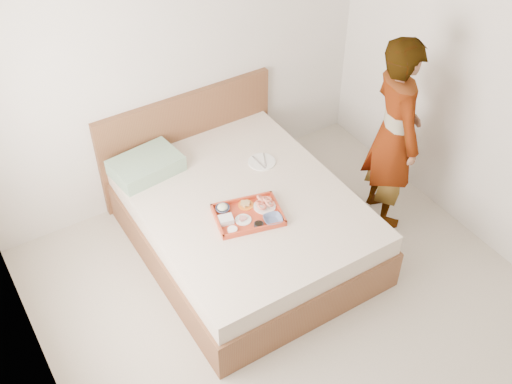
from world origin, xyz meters
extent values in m
cube|color=#C0B4A2|center=(0.00, 0.00, 0.00)|extent=(3.50, 4.00, 0.01)
cube|color=silver|center=(0.00, 2.00, 1.30)|extent=(3.50, 0.01, 2.60)
cube|color=silver|center=(-1.75, 0.00, 1.30)|extent=(0.01, 4.00, 2.60)
cube|color=brown|center=(0.01, 1.00, 0.27)|extent=(1.65, 2.00, 0.53)
cube|color=brown|center=(0.01, 1.97, 0.47)|extent=(1.65, 0.06, 0.95)
cube|color=#8BB189|center=(-0.50, 1.70, 0.60)|extent=(0.59, 0.44, 0.13)
cube|color=#BB3B1B|center=(-0.07, 0.80, 0.55)|extent=(0.57, 0.47, 0.05)
cylinder|color=white|center=(0.09, 0.82, 0.55)|extent=(0.21, 0.21, 0.01)
imported|color=navy|center=(0.06, 0.66, 0.56)|extent=(0.17, 0.17, 0.03)
cylinder|color=black|center=(-0.06, 0.67, 0.56)|extent=(0.09, 0.09, 0.03)
cylinder|color=white|center=(-0.12, 0.78, 0.55)|extent=(0.15, 0.15, 0.01)
cylinder|color=orange|center=(-0.02, 0.91, 0.55)|extent=(0.15, 0.15, 0.01)
imported|color=navy|center=(-0.20, 0.95, 0.56)|extent=(0.13, 0.13, 0.03)
cube|color=silver|center=(-0.24, 0.83, 0.57)|extent=(0.12, 0.11, 0.05)
cylinder|color=white|center=(-0.25, 0.72, 0.56)|extent=(0.09, 0.09, 0.03)
cylinder|color=white|center=(0.37, 1.31, 0.54)|extent=(0.29, 0.29, 0.01)
imported|color=#EEE6CF|center=(1.24, 0.71, 0.85)|extent=(0.57, 0.71, 1.71)
camera|label=1|loc=(-1.79, -2.09, 3.78)|focal=43.39mm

